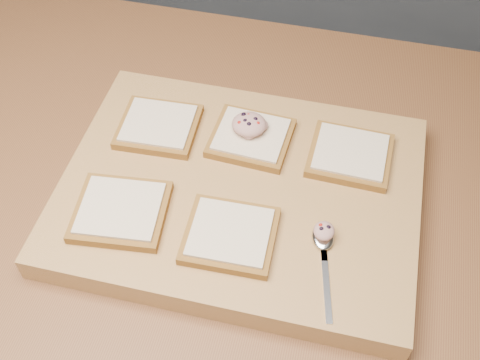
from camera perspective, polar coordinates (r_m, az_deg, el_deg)
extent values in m
cube|color=slate|center=(1.40, -0.60, -11.50)|extent=(1.90, 0.75, 0.84)
cube|color=brown|center=(1.02, -0.81, 0.26)|extent=(2.00, 0.80, 0.06)
cube|color=#B9824F|center=(0.93, 0.00, -1.27)|extent=(0.54, 0.41, 0.04)
cube|color=brown|center=(1.00, -7.72, 5.02)|extent=(0.13, 0.12, 0.01)
cube|color=beige|center=(0.99, -7.77, 5.38)|extent=(0.11, 0.10, 0.00)
cube|color=brown|center=(0.97, 1.05, 4.01)|extent=(0.13, 0.12, 0.01)
cube|color=beige|center=(0.97, 1.06, 4.37)|extent=(0.11, 0.10, 0.00)
cube|color=brown|center=(0.96, 10.39, 2.31)|extent=(0.13, 0.12, 0.01)
cube|color=beige|center=(0.96, 10.46, 2.66)|extent=(0.11, 0.10, 0.00)
cube|color=brown|center=(0.89, -11.22, -2.96)|extent=(0.14, 0.13, 0.01)
cube|color=beige|center=(0.89, -11.31, -2.61)|extent=(0.12, 0.11, 0.00)
cube|color=brown|center=(0.85, -0.94, -5.29)|extent=(0.13, 0.12, 0.01)
cube|color=beige|center=(0.85, -0.95, -4.95)|extent=(0.11, 0.10, 0.00)
ellipsoid|color=tan|center=(0.96, 0.86, 5.30)|extent=(0.06, 0.05, 0.02)
sphere|color=black|center=(0.95, 1.46, 5.76)|extent=(0.01, 0.01, 0.01)
sphere|color=black|center=(0.96, 0.35, 6.19)|extent=(0.01, 0.01, 0.01)
sphere|color=black|center=(0.95, 0.86, 5.29)|extent=(0.01, 0.01, 0.01)
sphere|color=black|center=(0.95, 0.49, 5.60)|extent=(0.01, 0.01, 0.01)
sphere|color=#A5140C|center=(0.95, 1.71, 5.39)|extent=(0.01, 0.01, 0.01)
sphere|color=#A5140C|center=(0.96, 0.80, 6.15)|extent=(0.01, 0.01, 0.01)
sphere|color=#A5140C|center=(0.95, -0.06, 5.45)|extent=(0.01, 0.01, 0.01)
ellipsoid|color=silver|center=(0.86, 7.88, -5.31)|extent=(0.04, 0.05, 0.01)
cube|color=silver|center=(0.85, 7.95, -6.77)|extent=(0.01, 0.03, 0.00)
cube|color=silver|center=(0.83, 8.18, -9.72)|extent=(0.03, 0.12, 0.00)
ellipsoid|color=tan|center=(0.85, 7.97, -4.81)|extent=(0.03, 0.03, 0.02)
sphere|color=black|center=(0.85, 8.38, -4.47)|extent=(0.01, 0.01, 0.01)
sphere|color=black|center=(0.85, 7.73, -4.63)|extent=(0.01, 0.01, 0.01)
sphere|color=#A5140C|center=(0.85, 7.66, -4.28)|extent=(0.01, 0.01, 0.01)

